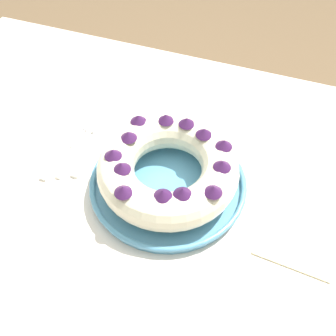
{
  "coord_description": "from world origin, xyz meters",
  "views": [
    {
      "loc": [
        0.2,
        -0.51,
        1.46
      ],
      "look_at": [
        0.02,
        -0.02,
        0.83
      ],
      "focal_mm": 42.0,
      "sensor_mm": 36.0,
      "label": 1
    }
  ],
  "objects_px": {
    "serving_knife": "(66,147)",
    "napkin": "(296,245)",
    "serving_dish": "(168,183)",
    "cake_knife": "(91,151)",
    "fork": "(84,140)",
    "bundt_cake": "(168,167)"
  },
  "relations": [
    {
      "from": "serving_knife",
      "to": "napkin",
      "type": "bearing_deg",
      "value": -13.09
    },
    {
      "from": "serving_knife",
      "to": "napkin",
      "type": "xyz_separation_m",
      "value": [
        0.56,
        -0.08,
        -0.0
      ]
    },
    {
      "from": "serving_dish",
      "to": "cake_knife",
      "type": "distance_m",
      "value": 0.21
    },
    {
      "from": "bundt_cake",
      "to": "fork",
      "type": "distance_m",
      "value": 0.26
    },
    {
      "from": "serving_dish",
      "to": "cake_knife",
      "type": "bearing_deg",
      "value": 169.94
    },
    {
      "from": "serving_knife",
      "to": "serving_dish",
      "type": "bearing_deg",
      "value": -10.81
    },
    {
      "from": "serving_dish",
      "to": "serving_knife",
      "type": "distance_m",
      "value": 0.27
    },
    {
      "from": "serving_dish",
      "to": "fork",
      "type": "distance_m",
      "value": 0.25
    },
    {
      "from": "cake_knife",
      "to": "napkin",
      "type": "distance_m",
      "value": 0.5
    },
    {
      "from": "fork",
      "to": "cake_knife",
      "type": "relative_size",
      "value": 1.08
    },
    {
      "from": "fork",
      "to": "serving_knife",
      "type": "distance_m",
      "value": 0.04
    },
    {
      "from": "bundt_cake",
      "to": "cake_knife",
      "type": "xyz_separation_m",
      "value": [
        -0.21,
        0.04,
        -0.06
      ]
    },
    {
      "from": "cake_knife",
      "to": "fork",
      "type": "bearing_deg",
      "value": 148.13
    },
    {
      "from": "serving_knife",
      "to": "napkin",
      "type": "height_order",
      "value": "serving_knife"
    },
    {
      "from": "serving_dish",
      "to": "bundt_cake",
      "type": "bearing_deg",
      "value": -41.29
    },
    {
      "from": "bundt_cake",
      "to": "napkin",
      "type": "height_order",
      "value": "bundt_cake"
    },
    {
      "from": "fork",
      "to": "napkin",
      "type": "height_order",
      "value": "fork"
    },
    {
      "from": "serving_dish",
      "to": "napkin",
      "type": "bearing_deg",
      "value": -10.03
    },
    {
      "from": "napkin",
      "to": "serving_knife",
      "type": "bearing_deg",
      "value": 172.08
    },
    {
      "from": "serving_dish",
      "to": "serving_knife",
      "type": "height_order",
      "value": "serving_dish"
    },
    {
      "from": "cake_knife",
      "to": "serving_dish",
      "type": "bearing_deg",
      "value": -6.41
    },
    {
      "from": "bundt_cake",
      "to": "serving_knife",
      "type": "relative_size",
      "value": 1.2
    }
  ]
}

